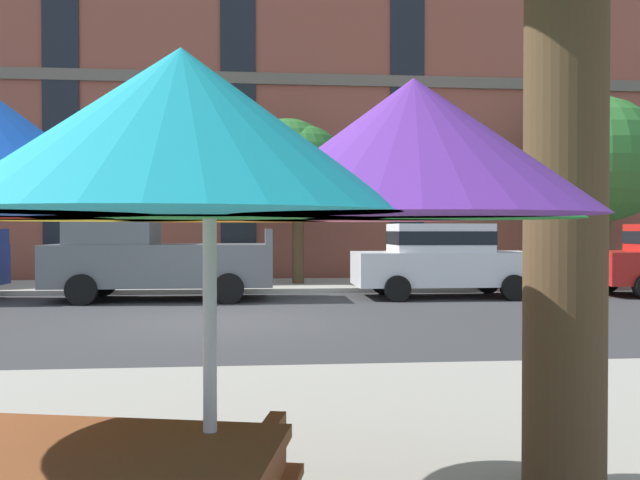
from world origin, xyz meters
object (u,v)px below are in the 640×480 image
(pickup_gray, at_px, (152,256))
(sedan_white, at_px, (443,258))
(patio_umbrella, at_px, (209,164))
(street_tree_middle, at_px, (294,169))
(street_tree_right, at_px, (601,163))

(pickup_gray, xyz_separation_m, sedan_white, (6.92, -0.00, -0.08))
(pickup_gray, bearing_deg, patio_umbrella, -79.78)
(street_tree_middle, height_order, street_tree_right, street_tree_right)
(pickup_gray, distance_m, sedan_white, 6.92)
(sedan_white, bearing_deg, pickup_gray, 180.00)
(sedan_white, bearing_deg, street_tree_middle, 139.06)
(sedan_white, distance_m, street_tree_middle, 5.16)
(sedan_white, xyz_separation_m, patio_umbrella, (-4.63, -12.70, 0.97))
(street_tree_middle, xyz_separation_m, street_tree_right, (9.26, 0.38, 0.29))
(pickup_gray, height_order, street_tree_right, street_tree_right)
(pickup_gray, relative_size, patio_umbrella, 1.57)
(pickup_gray, bearing_deg, street_tree_middle, 40.77)
(pickup_gray, bearing_deg, sedan_white, -0.00)
(street_tree_middle, distance_m, street_tree_right, 9.28)
(patio_umbrella, bearing_deg, street_tree_right, 56.99)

